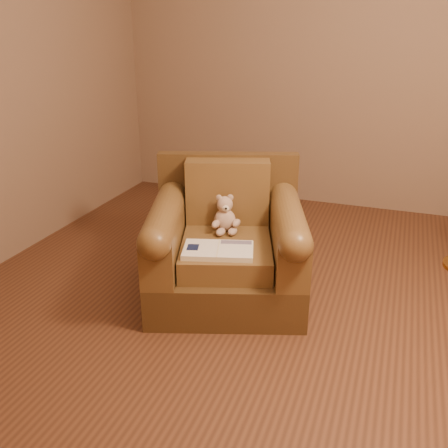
% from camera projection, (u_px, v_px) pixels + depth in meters
% --- Properties ---
extents(floor, '(4.00, 4.00, 0.00)m').
position_uv_depth(floor, '(278.00, 309.00, 2.97)').
color(floor, '#59321E').
rests_on(floor, ground).
extents(armchair, '(1.13, 1.10, 0.81)m').
position_uv_depth(armchair, '(227.00, 246.00, 3.05)').
color(armchair, '#4D3419').
rests_on(armchair, floor).
extents(teddy_bear, '(0.17, 0.20, 0.23)m').
position_uv_depth(teddy_bear, '(225.00, 217.00, 3.06)').
color(teddy_bear, tan).
rests_on(teddy_bear, armchair).
extents(guidebook, '(0.44, 0.33, 0.03)m').
position_uv_depth(guidebook, '(218.00, 250.00, 2.79)').
color(guidebook, beige).
rests_on(guidebook, armchair).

